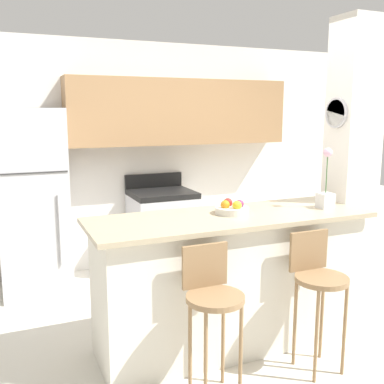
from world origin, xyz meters
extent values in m
plane|color=beige|center=(0.00, 0.00, 0.00)|extent=(14.00, 14.00, 0.00)
cube|color=white|center=(0.00, 2.13, 1.27)|extent=(5.60, 0.06, 2.55)
cube|color=#9E754C|center=(0.37, 1.94, 1.78)|extent=(2.56, 0.32, 0.73)
cube|color=white|center=(0.08, 1.96, 1.56)|extent=(0.62, 0.28, 0.12)
cube|color=white|center=(1.23, 0.12, 1.27)|extent=(0.36, 0.32, 2.55)
cylinder|color=silver|center=(1.04, 0.12, 1.77)|extent=(0.02, 0.25, 0.25)
cylinder|color=white|center=(1.03, 0.12, 1.77)|extent=(0.01, 0.22, 0.22)
cube|color=silver|center=(0.00, 0.00, 0.50)|extent=(2.01, 0.61, 0.99)
cube|color=tan|center=(0.00, 0.00, 1.01)|extent=(2.13, 0.73, 0.04)
cube|color=silver|center=(-1.28, 1.74, 0.62)|extent=(0.65, 0.67, 1.23)
cube|color=silver|center=(-1.28, 1.74, 1.52)|extent=(0.65, 0.67, 0.58)
cube|color=#333333|center=(-1.28, 1.40, 1.23)|extent=(0.62, 0.01, 0.01)
cylinder|color=#B2B2B7|center=(-1.08, 1.39, 0.68)|extent=(0.02, 0.02, 0.68)
cube|color=silver|center=(0.08, 1.78, 0.43)|extent=(0.68, 0.62, 0.85)
cube|color=black|center=(0.08, 1.78, 0.88)|extent=(0.68, 0.62, 0.06)
cube|color=black|center=(0.08, 2.06, 0.99)|extent=(0.68, 0.04, 0.16)
cube|color=black|center=(0.08, 1.46, 0.47)|extent=(0.41, 0.01, 0.27)
cylinder|color=olive|center=(-0.40, -0.56, 0.66)|extent=(0.36, 0.36, 0.03)
cube|color=olive|center=(-0.40, -0.41, 0.82)|extent=(0.31, 0.02, 0.28)
cylinder|color=olive|center=(-0.52, -0.68, 0.32)|extent=(0.02, 0.02, 0.65)
cylinder|color=olive|center=(-0.28, -0.68, 0.32)|extent=(0.02, 0.02, 0.65)
cylinder|color=olive|center=(-0.52, -0.44, 0.32)|extent=(0.02, 0.02, 0.65)
cylinder|color=olive|center=(-0.28, -0.44, 0.32)|extent=(0.02, 0.02, 0.65)
cylinder|color=olive|center=(0.40, -0.56, 0.66)|extent=(0.36, 0.36, 0.03)
cube|color=olive|center=(0.40, -0.41, 0.82)|extent=(0.31, 0.02, 0.28)
cylinder|color=olive|center=(0.28, -0.68, 0.32)|extent=(0.02, 0.02, 0.65)
cylinder|color=olive|center=(0.52, -0.68, 0.32)|extent=(0.02, 0.02, 0.65)
cylinder|color=olive|center=(0.28, -0.44, 0.32)|extent=(0.02, 0.02, 0.65)
cylinder|color=olive|center=(0.52, -0.44, 0.32)|extent=(0.02, 0.02, 0.65)
cube|color=white|center=(0.80, -0.08, 1.09)|extent=(0.11, 0.11, 0.12)
cylinder|color=#386633|center=(0.80, -0.08, 1.30)|extent=(0.01, 0.01, 0.30)
sphere|color=#E5B2D1|center=(0.80, -0.08, 1.47)|extent=(0.07, 0.07, 0.07)
cylinder|color=silver|center=(0.03, 0.04, 1.05)|extent=(0.25, 0.25, 0.05)
sphere|color=#7A2D56|center=(0.08, 0.02, 1.10)|extent=(0.07, 0.07, 0.07)
sphere|color=red|center=(0.02, 0.09, 1.10)|extent=(0.07, 0.07, 0.07)
sphere|color=orange|center=(-0.03, 0.04, 1.10)|extent=(0.07, 0.07, 0.07)
sphere|color=gold|center=(0.04, -0.02, 1.10)|extent=(0.07, 0.07, 0.07)
camera|label=1|loc=(-1.54, -2.86, 1.78)|focal=42.00mm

